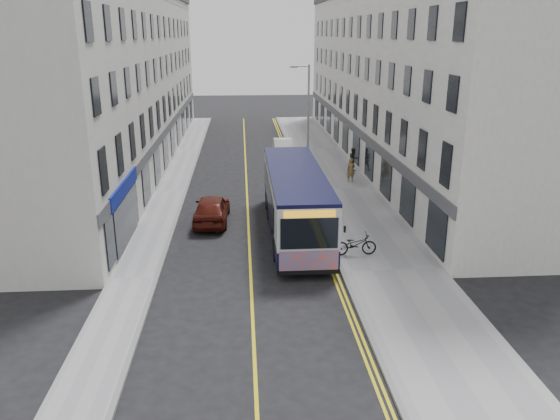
{
  "coord_description": "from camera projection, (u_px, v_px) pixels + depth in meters",
  "views": [
    {
      "loc": [
        -0.25,
        -22.68,
        10.02
      ],
      "look_at": [
        1.56,
        3.02,
        1.6
      ],
      "focal_mm": 35.0,
      "sensor_mm": 36.0,
      "label": 1
    }
  ],
  "objects": [
    {
      "name": "ground",
      "position": [
        250.0,
        265.0,
        24.63
      ],
      "size": [
        140.0,
        140.0,
        0.0
      ],
      "primitive_type": "plane",
      "color": "black",
      "rests_on": "ground"
    },
    {
      "name": "streetlamp",
      "position": [
        307.0,
        120.0,
        36.82
      ],
      "size": [
        1.32,
        0.18,
        8.0
      ],
      "color": "#92939A",
      "rests_on": "ground"
    },
    {
      "name": "city_bus",
      "position": [
        295.0,
        199.0,
        27.95
      ],
      "size": [
        2.73,
        11.7,
        3.4
      ],
      "color": "black",
      "rests_on": "ground"
    },
    {
      "name": "kerb_west",
      "position": [
        186.0,
        192.0,
        35.72
      ],
      "size": [
        0.18,
        64.0,
        0.13
      ],
      "primitive_type": "cube",
      "color": "slate",
      "rests_on": "ground"
    },
    {
      "name": "car_white",
      "position": [
        283.0,
        148.0,
        45.79
      ],
      "size": [
        1.61,
        4.53,
        1.49
      ],
      "primitive_type": "imported",
      "rotation": [
        0.0,
        0.0,
        -0.01
      ],
      "color": "white",
      "rests_on": "ground"
    },
    {
      "name": "pedestrian_near",
      "position": [
        351.0,
        170.0,
        37.63
      ],
      "size": [
        0.65,
        0.47,
        1.66
      ],
      "primitive_type": "imported",
      "rotation": [
        0.0,
        0.0,
        0.12
      ],
      "color": "olive",
      "rests_on": "pavement_east"
    },
    {
      "name": "road_dbl_yellow_outer",
      "position": [
        303.0,
        190.0,
        36.26
      ],
      "size": [
        0.1,
        64.0,
        0.01
      ],
      "primitive_type": "cube",
      "color": "yellow",
      "rests_on": "ground"
    },
    {
      "name": "road_centre_line",
      "position": [
        247.0,
        191.0,
        36.01
      ],
      "size": [
        0.12,
        64.0,
        0.01
      ],
      "primitive_type": "cube",
      "color": "yellow",
      "rests_on": "ground"
    },
    {
      "name": "pavement_west",
      "position": [
        170.0,
        192.0,
        35.66
      ],
      "size": [
        2.0,
        64.0,
        0.12
      ],
      "primitive_type": "cube",
      "color": "gray",
      "rests_on": "ground"
    },
    {
      "name": "pedestrian_far",
      "position": [
        354.0,
        160.0,
        40.5
      ],
      "size": [
        1.06,
        0.96,
        1.77
      ],
      "primitive_type": "imported",
      "rotation": [
        0.0,
        0.0,
        0.42
      ],
      "color": "black",
      "rests_on": "pavement_east"
    },
    {
      "name": "bicycle",
      "position": [
        355.0,
        244.0,
        25.3
      ],
      "size": [
        2.02,
        0.74,
        1.05
      ],
      "primitive_type": "imported",
      "rotation": [
        0.0,
        0.0,
        1.59
      ],
      "color": "black",
      "rests_on": "pavement_east"
    },
    {
      "name": "terrace_east",
      "position": [
        389.0,
        79.0,
        43.29
      ],
      "size": [
        6.0,
        46.0,
        13.0
      ],
      "primitive_type": "cube",
      "color": "white",
      "rests_on": "ground"
    },
    {
      "name": "terrace_west",
      "position": [
        127.0,
        80.0,
        41.92
      ],
      "size": [
        6.0,
        46.0,
        13.0
      ],
      "primitive_type": "cube",
      "color": "silver",
      "rests_on": "ground"
    },
    {
      "name": "pavement_east",
      "position": [
        340.0,
        189.0,
        36.41
      ],
      "size": [
        4.5,
        64.0,
        0.12
      ],
      "primitive_type": "cube",
      "color": "gray",
      "rests_on": "ground"
    },
    {
      "name": "car_maroon",
      "position": [
        212.0,
        209.0,
        29.98
      ],
      "size": [
        2.03,
        4.66,
        1.56
      ],
      "primitive_type": "imported",
      "rotation": [
        0.0,
        0.0,
        3.1
      ],
      "color": "#4E140D",
      "rests_on": "ground"
    },
    {
      "name": "kerb_east",
      "position": [
        307.0,
        189.0,
        36.26
      ],
      "size": [
        0.18,
        64.0,
        0.13
      ],
      "primitive_type": "cube",
      "color": "slate",
      "rests_on": "ground"
    },
    {
      "name": "road_dbl_yellow_inner",
      "position": [
        300.0,
        190.0,
        36.25
      ],
      "size": [
        0.1,
        64.0,
        0.01
      ],
      "primitive_type": "cube",
      "color": "yellow",
      "rests_on": "ground"
    }
  ]
}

